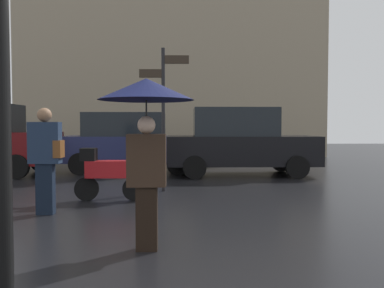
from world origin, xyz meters
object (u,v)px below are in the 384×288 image
parked_car_left (239,142)px  parked_car_right (131,142)px  pedestrian_with_bag (46,154)px  parked_scooter (108,172)px  street_signpost (164,105)px  pedestrian_with_umbrella (146,109)px

parked_car_left → parked_car_right: 3.42m
pedestrian_with_bag → parked_car_right: (0.55, 6.10, -0.03)m
parked_car_left → parked_scooter: bearing=-134.7°
pedestrian_with_bag → street_signpost: size_ratio=0.55×
street_signpost → pedestrian_with_umbrella: bearing=-89.7°
pedestrian_with_bag → parked_scooter: pedestrian_with_bag is taller
pedestrian_with_umbrella → parked_scooter: (-1.02, 3.08, -1.06)m
pedestrian_with_bag → parked_scooter: size_ratio=1.25×
pedestrian_with_umbrella → parked_scooter: size_ratio=1.43×
parked_car_left → street_signpost: street_signpost is taller
parked_scooter → pedestrian_with_umbrella: bearing=-52.7°
pedestrian_with_bag → parked_scooter: bearing=16.1°
parked_scooter → street_signpost: bearing=67.2°
pedestrian_with_umbrella → parked_car_right: (-1.25, 8.03, -0.67)m
pedestrian_with_umbrella → pedestrian_with_bag: size_ratio=1.14×
parked_scooter → parked_car_left: 5.05m
parked_scooter → parked_car_right: 4.97m
parked_scooter → parked_car_left: parked_car_left is taller
pedestrian_with_umbrella → street_signpost: size_ratio=0.63×
parked_car_right → parked_car_left: bearing=-10.3°
parked_scooter → street_signpost: 2.01m
pedestrian_with_umbrella → parked_car_left: bearing=-99.9°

